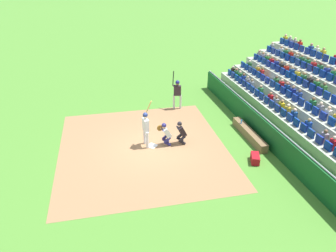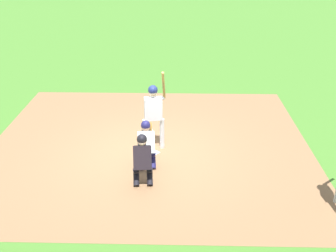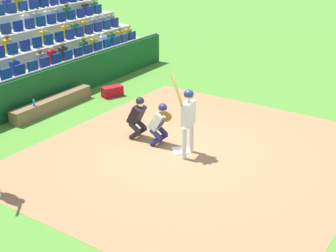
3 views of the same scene
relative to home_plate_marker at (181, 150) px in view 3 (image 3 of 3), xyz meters
The scene contains 10 objects.
ground_plane 0.02m from the home_plate_marker, ahead, with size 160.00×160.00×0.00m, color #4A852E.
infield_dirt_patch 0.50m from the home_plate_marker, 90.00° to the left, with size 8.94×8.18×0.01m, color #986E4A.
home_plate_marker is the anchor object (origin of this frame).
batter_at_plate 1.19m from the home_plate_marker, 64.03° to the left, with size 0.64×0.53×2.32m.
catcher_crouching 0.97m from the home_plate_marker, 91.58° to the right, with size 0.49×0.73×1.26m.
home_plate_umpire 1.62m from the home_plate_marker, 92.95° to the right, with size 0.48×0.50×1.28m.
dugout_wall 5.73m from the home_plate_marker, 90.00° to the right, with size 14.63×0.24×1.31m.
dugout_bench 5.16m from the home_plate_marker, 93.83° to the right, with size 3.30×0.40×0.44m, color brown.
water_bottle_on_bench 5.12m from the home_plate_marker, 84.33° to the right, with size 0.07×0.07×0.21m, color blue.
equipment_duffel_bag 5.05m from the home_plate_marker, 119.73° to the right, with size 0.74×0.36×0.37m, color #A11019.
Camera 3 is at (9.97, 5.98, 5.65)m, focal length 50.92 mm.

